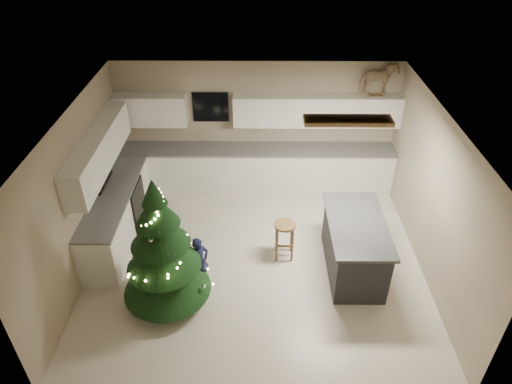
% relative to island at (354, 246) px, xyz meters
% --- Properties ---
extents(ground_plane, '(5.50, 5.50, 0.00)m').
position_rel_island_xyz_m(ground_plane, '(-1.59, 0.21, -0.48)').
color(ground_plane, beige).
extents(room_shell, '(5.52, 5.02, 2.61)m').
position_rel_island_xyz_m(room_shell, '(-1.56, 0.21, 1.27)').
color(room_shell, tan).
rests_on(room_shell, ground_plane).
extents(cabinetry, '(5.50, 3.20, 2.00)m').
position_rel_island_xyz_m(cabinetry, '(-2.50, 1.85, 0.28)').
color(cabinetry, white).
rests_on(cabinetry, ground_plane).
extents(island, '(0.90, 1.70, 0.95)m').
position_rel_island_xyz_m(island, '(0.00, 0.00, 0.00)').
color(island, black).
rests_on(island, ground_plane).
extents(bar_stool, '(0.36, 0.36, 0.69)m').
position_rel_island_xyz_m(bar_stool, '(-1.11, 0.30, 0.04)').
color(bar_stool, brown).
rests_on(bar_stool, ground_plane).
extents(christmas_tree, '(1.37, 1.32, 2.18)m').
position_rel_island_xyz_m(christmas_tree, '(-2.92, -0.68, 0.42)').
color(christmas_tree, '#3F2816').
rests_on(christmas_tree, ground_plane).
extents(toddler, '(0.38, 0.37, 0.88)m').
position_rel_island_xyz_m(toddler, '(-2.45, -0.34, -0.04)').
color(toddler, '#121637').
rests_on(toddler, ground_plane).
extents(rocking_horse, '(0.76, 0.51, 0.61)m').
position_rel_island_xyz_m(rocking_horse, '(0.65, 2.53, 1.84)').
color(rocking_horse, brown).
rests_on(rocking_horse, cabinetry).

